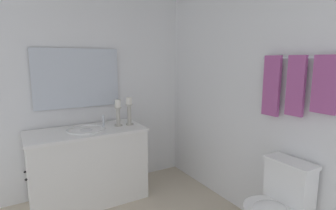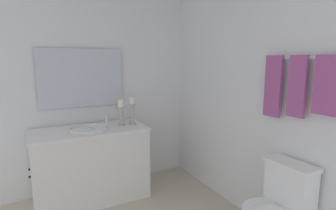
# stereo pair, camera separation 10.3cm
# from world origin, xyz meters

# --- Properties ---
(wall_back) EXTENTS (2.78, 0.04, 2.45)m
(wall_back) POSITION_xyz_m (0.00, 1.40, 1.23)
(wall_back) COLOR white
(wall_back) RESTS_ON ground
(wall_left) EXTENTS (0.04, 2.80, 2.45)m
(wall_left) POSITION_xyz_m (-1.39, 0.00, 1.23)
(wall_left) COLOR white
(wall_left) RESTS_ON ground
(vanity_cabinet) EXTENTS (0.58, 1.21, 0.80)m
(vanity_cabinet) POSITION_xyz_m (-1.06, 0.08, 0.40)
(vanity_cabinet) COLOR white
(vanity_cabinet) RESTS_ON ground
(sink_basin) EXTENTS (0.40, 0.40, 0.24)m
(sink_basin) POSITION_xyz_m (-1.06, 0.08, 0.76)
(sink_basin) COLOR white
(sink_basin) RESTS_ON vanity_cabinet
(mirror) EXTENTS (0.02, 0.93, 0.65)m
(mirror) POSITION_xyz_m (-1.34, 0.08, 1.32)
(mirror) COLOR silver
(candle_holder_tall) EXTENTS (0.09, 0.09, 0.31)m
(candle_holder_tall) POSITION_xyz_m (-1.04, 0.56, 0.96)
(candle_holder_tall) COLOR #B7B2A5
(candle_holder_tall) RESTS_ON vanity_cabinet
(candle_holder_short) EXTENTS (0.09, 0.09, 0.30)m
(candle_holder_short) POSITION_xyz_m (-1.06, 0.43, 0.95)
(candle_holder_short) COLOR #B7B2A5
(candle_holder_short) RESTS_ON vanity_cabinet
(towel_bar) EXTENTS (0.66, 0.02, 0.02)m
(towel_bar) POSITION_xyz_m (0.46, 1.34, 1.54)
(towel_bar) COLOR silver
(towel_near_vanity) EXTENTS (0.16, 0.03, 0.50)m
(towel_near_vanity) POSITION_xyz_m (0.24, 1.32, 1.31)
(towel_near_vanity) COLOR #A54C8C
(towel_near_vanity) RESTS_ON towel_bar
(towel_center) EXTENTS (0.14, 0.03, 0.47)m
(towel_center) POSITION_xyz_m (0.46, 1.32, 1.33)
(towel_center) COLOR #A54C8C
(towel_center) RESTS_ON towel_bar
(towel_near_corner) EXTENTS (0.17, 0.03, 0.41)m
(towel_near_corner) POSITION_xyz_m (0.68, 1.32, 1.36)
(towel_near_corner) COLOR #A54C8C
(towel_near_corner) RESTS_ON towel_bar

